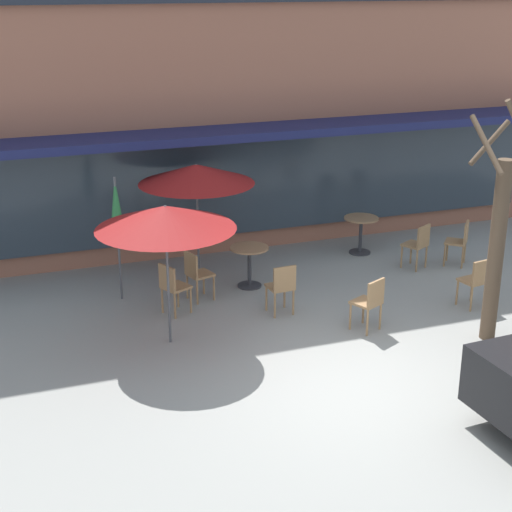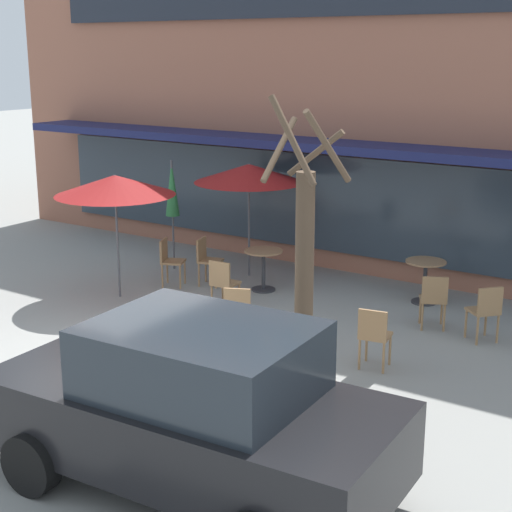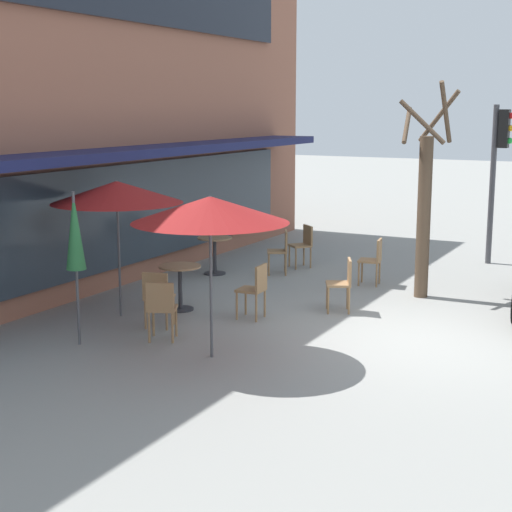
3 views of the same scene
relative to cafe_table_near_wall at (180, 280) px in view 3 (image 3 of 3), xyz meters
The scene contains 15 objects.
ground_plane 4.06m from the cafe_table_near_wall, 86.88° to the right, with size 80.00×80.00×0.00m, color gray.
cafe_table_near_wall is the anchor object (origin of this frame).
cafe_table_streetside 2.90m from the cafe_table_near_wall, 19.24° to the left, with size 0.70×0.70×0.76m.
patio_umbrella_green_folded 1.81m from the cafe_table_near_wall, 139.68° to the left, with size 2.10×2.10×2.20m.
patio_umbrella_cream_folded 3.01m from the cafe_table_near_wall, 137.53° to the right, with size 2.10×2.10×2.20m.
patio_umbrella_corner_open 2.57m from the cafe_table_near_wall, behind, with size 0.28×0.28×2.20m.
cafe_chair_0 3.98m from the cafe_table_near_wall, 34.08° to the right, with size 0.46×0.46×0.89m.
cafe_chair_1 2.71m from the cafe_table_near_wall, 64.57° to the right, with size 0.53×0.53×0.89m.
cafe_chair_2 1.78m from the cafe_table_near_wall, 155.47° to the right, with size 0.53×0.53×0.89m.
cafe_chair_3 1.12m from the cafe_table_near_wall, 164.63° to the right, with size 0.49×0.49×0.89m.
cafe_chair_4 4.24m from the cafe_table_near_wall, ahead, with size 0.56×0.56×0.89m.
cafe_chair_5 1.37m from the cafe_table_near_wall, 86.29° to the right, with size 0.43×0.43×0.89m.
cafe_chair_6 3.37m from the cafe_table_near_wall, ahead, with size 0.54×0.54×0.89m.
street_tree 4.48m from the cafe_table_near_wall, 49.82° to the right, with size 0.94×0.94×3.79m.
traffic_light_pole 7.74m from the cafe_table_near_wall, 30.57° to the right, with size 0.26×0.43×3.40m.
Camera 3 is at (-10.91, -3.03, 3.35)m, focal length 55.00 mm.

